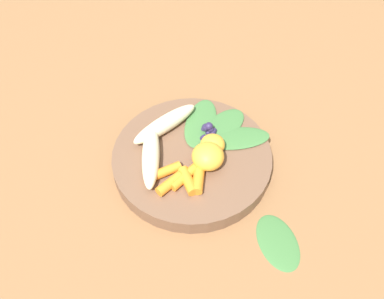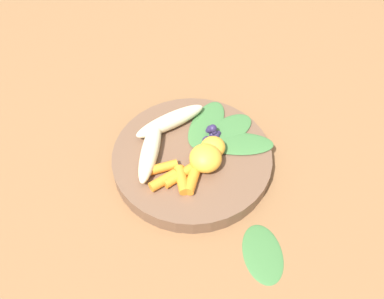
% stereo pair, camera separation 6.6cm
% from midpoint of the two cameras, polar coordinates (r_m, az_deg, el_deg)
% --- Properties ---
extents(ground_plane, '(2.40, 2.40, 0.00)m').
position_cam_midpoint_polar(ground_plane, '(0.69, -2.73, -2.25)').
color(ground_plane, brown).
extents(bowl, '(0.27, 0.27, 0.03)m').
position_cam_midpoint_polar(bowl, '(0.68, -2.78, -1.50)').
color(bowl, brown).
rests_on(bowl, ground_plane).
extents(banana_peeled_left, '(0.14, 0.06, 0.03)m').
position_cam_midpoint_polar(banana_peeled_left, '(0.65, -8.89, -0.98)').
color(banana_peeled_left, beige).
rests_on(banana_peeled_left, bowl).
extents(banana_peeled_right, '(0.13, 0.10, 0.03)m').
position_cam_midpoint_polar(banana_peeled_right, '(0.70, -6.64, 3.59)').
color(banana_peeled_right, beige).
rests_on(banana_peeled_right, bowl).
extents(orange_segment_near, '(0.04, 0.04, 0.03)m').
position_cam_midpoint_polar(orange_segment_near, '(0.66, 0.17, 0.56)').
color(orange_segment_near, '#F4A833').
rests_on(orange_segment_near, bowl).
extents(orange_segment_far, '(0.05, 0.05, 0.04)m').
position_cam_midpoint_polar(orange_segment_far, '(0.64, -0.62, -1.18)').
color(orange_segment_far, '#F4A833').
rests_on(orange_segment_far, bowl).
extents(carrot_front, '(0.05, 0.06, 0.02)m').
position_cam_midpoint_polar(carrot_front, '(0.64, -7.22, -3.50)').
color(carrot_front, orange).
rests_on(carrot_front, bowl).
extents(carrot_mid_left, '(0.05, 0.04, 0.02)m').
position_cam_midpoint_polar(carrot_mid_left, '(0.62, -6.33, -5.18)').
color(carrot_mid_left, orange).
rests_on(carrot_mid_left, bowl).
extents(carrot_mid_right, '(0.06, 0.04, 0.02)m').
position_cam_midpoint_polar(carrot_mid_right, '(0.63, -4.55, -4.13)').
color(carrot_mid_right, orange).
rests_on(carrot_mid_right, bowl).
extents(carrot_rear, '(0.05, 0.04, 0.02)m').
position_cam_midpoint_polar(carrot_rear, '(0.62, -3.62, -4.76)').
color(carrot_rear, orange).
rests_on(carrot_rear, bowl).
extents(carrot_small, '(0.06, 0.02, 0.02)m').
position_cam_midpoint_polar(carrot_small, '(0.63, -2.02, -4.02)').
color(carrot_small, orange).
rests_on(carrot_small, bowl).
extents(blueberry_pile, '(0.04, 0.03, 0.03)m').
position_cam_midpoint_polar(blueberry_pile, '(0.69, -0.35, 2.61)').
color(blueberry_pile, '#2D234C').
rests_on(blueberry_pile, bowl).
extents(kale_leaf_left, '(0.09, 0.13, 0.01)m').
position_cam_midpoint_polar(kale_leaf_left, '(0.69, 3.59, 1.48)').
color(kale_leaf_left, '#3D7038').
rests_on(kale_leaf_left, bowl).
extents(kale_leaf_right, '(0.11, 0.09, 0.01)m').
position_cam_midpoint_polar(kale_leaf_right, '(0.71, 1.97, 3.40)').
color(kale_leaf_right, '#3D7038').
rests_on(kale_leaf_right, bowl).
extents(kale_leaf_rear, '(0.12, 0.05, 0.01)m').
position_cam_midpoint_polar(kale_leaf_rear, '(0.71, -1.15, 3.75)').
color(kale_leaf_rear, '#3D7038').
rests_on(kale_leaf_rear, bowl).
extents(kale_leaf_stray, '(0.11, 0.10, 0.01)m').
position_cam_midpoint_polar(kale_leaf_stray, '(0.62, 9.36, -13.28)').
color(kale_leaf_stray, '#3D7038').
rests_on(kale_leaf_stray, ground_plane).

